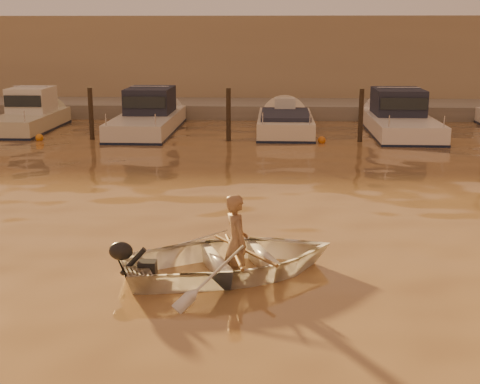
# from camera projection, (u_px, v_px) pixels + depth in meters

# --- Properties ---
(ground_plane) EXTENTS (160.00, 160.00, 0.00)m
(ground_plane) POSITION_uv_depth(u_px,v_px,m) (188.00, 265.00, 12.22)
(ground_plane) COLOR brown
(ground_plane) RESTS_ON ground
(dinghy) EXTENTS (4.60, 3.97, 0.80)m
(dinghy) POSITION_uv_depth(u_px,v_px,m) (231.00, 259.00, 11.71)
(dinghy) COLOR white
(dinghy) RESTS_ON ground_plane
(person) EXTENTS (0.62, 0.74, 1.74)m
(person) POSITION_uv_depth(u_px,v_px,m) (236.00, 243.00, 11.67)
(person) COLOR #906848
(person) RESTS_ON dinghy
(outboard_motor) EXTENTS (0.98, 0.70, 0.70)m
(outboard_motor) POSITION_uv_depth(u_px,v_px,m) (146.00, 268.00, 11.25)
(outboard_motor) COLOR black
(outboard_motor) RESTS_ON dinghy
(oar_port) EXTENTS (1.20, 1.79, 0.13)m
(oar_port) POSITION_uv_depth(u_px,v_px,m) (245.00, 250.00, 11.75)
(oar_port) COLOR brown
(oar_port) RESTS_ON dinghy
(oar_starboard) EXTENTS (0.47, 2.07, 0.13)m
(oar_starboard) POSITION_uv_depth(u_px,v_px,m) (234.00, 251.00, 11.69)
(oar_starboard) COLOR brown
(oar_starboard) RESTS_ON dinghy
(moored_boat_1) EXTENTS (2.02, 6.08, 1.75)m
(moored_boat_1) POSITION_uv_depth(u_px,v_px,m) (28.00, 115.00, 28.03)
(moored_boat_1) COLOR beige
(moored_boat_1) RESTS_ON ground_plane
(moored_boat_2) EXTENTS (2.30, 7.69, 1.75)m
(moored_boat_2) POSITION_uv_depth(u_px,v_px,m) (148.00, 116.00, 27.77)
(moored_boat_2) COLOR silver
(moored_boat_2) RESTS_ON ground_plane
(moored_boat_3) EXTENTS (2.20, 6.30, 0.95)m
(moored_boat_3) POSITION_uv_depth(u_px,v_px,m) (285.00, 127.00, 27.58)
(moored_boat_3) COLOR #EEE0C7
(moored_boat_3) RESTS_ON ground_plane
(moored_boat_4) EXTENTS (2.45, 7.49, 1.75)m
(moored_boat_4) POSITION_uv_depth(u_px,v_px,m) (400.00, 118.00, 27.25)
(moored_boat_4) COLOR white
(moored_boat_4) RESTS_ON ground_plane
(piling_1) EXTENTS (0.18, 0.18, 2.20)m
(piling_1) POSITION_uv_depth(u_px,v_px,m) (91.00, 116.00, 25.67)
(piling_1) COLOR #2D2319
(piling_1) RESTS_ON ground_plane
(piling_2) EXTENTS (0.18, 0.18, 2.20)m
(piling_2) POSITION_uv_depth(u_px,v_px,m) (228.00, 117.00, 25.40)
(piling_2) COLOR #2D2319
(piling_2) RESTS_ON ground_plane
(piling_3) EXTENTS (0.18, 0.18, 2.20)m
(piling_3) POSITION_uv_depth(u_px,v_px,m) (361.00, 118.00, 25.14)
(piling_3) COLOR #2D2319
(piling_3) RESTS_ON ground_plane
(fender_b) EXTENTS (0.30, 0.30, 0.30)m
(fender_b) POSITION_uv_depth(u_px,v_px,m) (39.00, 138.00, 25.66)
(fender_b) COLOR orange
(fender_b) RESTS_ON ground_plane
(fender_c) EXTENTS (0.30, 0.30, 0.30)m
(fender_c) POSITION_uv_depth(u_px,v_px,m) (155.00, 141.00, 24.94)
(fender_c) COLOR silver
(fender_c) RESTS_ON ground_plane
(fender_d) EXTENTS (0.30, 0.30, 0.30)m
(fender_d) POSITION_uv_depth(u_px,v_px,m) (322.00, 140.00, 25.07)
(fender_d) COLOR #C96617
(fender_d) RESTS_ON ground_plane
(fender_e) EXTENTS (0.30, 0.30, 0.30)m
(fender_e) POSITION_uv_depth(u_px,v_px,m) (423.00, 142.00, 24.60)
(fender_e) COLOR silver
(fender_e) RESTS_ON ground_plane
(quay) EXTENTS (52.00, 4.00, 1.00)m
(quay) POSITION_uv_depth(u_px,v_px,m) (243.00, 112.00, 33.03)
(quay) COLOR gray
(quay) RESTS_ON ground_plane
(waterfront_building) EXTENTS (46.00, 7.00, 4.80)m
(waterfront_building) POSITION_uv_depth(u_px,v_px,m) (248.00, 60.00, 37.82)
(waterfront_building) COLOR #9E8466
(waterfront_building) RESTS_ON quay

